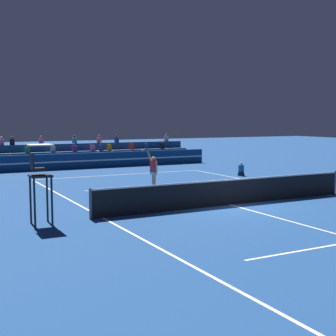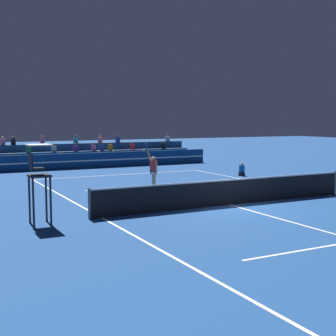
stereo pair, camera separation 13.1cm
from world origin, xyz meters
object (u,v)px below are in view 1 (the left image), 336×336
(umpire_chair, at_px, (39,173))
(tennis_player, at_px, (153,171))
(ball_kid_courtside, at_px, (241,171))
(tennis_ball, at_px, (90,189))

(umpire_chair, xyz_separation_m, tennis_player, (6.45, 4.63, -0.73))
(umpire_chair, bearing_deg, tennis_player, 35.66)
(ball_kid_courtside, xyz_separation_m, tennis_player, (-7.64, -3.23, 0.65))
(umpire_chair, height_order, tennis_player, umpire_chair)
(umpire_chair, bearing_deg, ball_kid_courtside, 29.14)
(umpire_chair, xyz_separation_m, tennis_ball, (3.88, 6.53, -1.68))
(tennis_ball, bearing_deg, ball_kid_courtside, 7.36)
(tennis_player, bearing_deg, ball_kid_courtside, 22.91)
(tennis_ball, bearing_deg, tennis_player, -36.60)
(umpire_chair, relative_size, ball_kid_courtside, 3.16)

